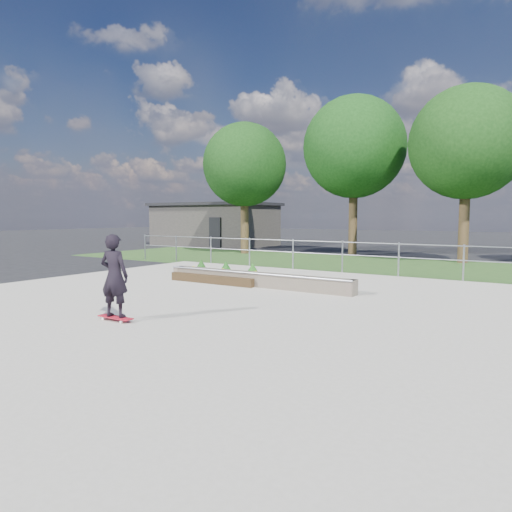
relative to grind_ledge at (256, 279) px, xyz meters
The scene contains 11 objects.
ground 3.20m from the grind_ledge, 74.77° to the right, with size 120.00×120.00×0.00m, color black.
grass_verge 7.97m from the grind_ledge, 83.96° to the left, with size 30.00×8.00×0.02m, color #25441B.
concrete_slab 3.20m from the grind_ledge, 74.77° to the right, with size 15.00×15.00×0.06m, color #9B968A.
fence 4.53m from the grind_ledge, 79.27° to the left, with size 20.06×0.06×1.20m.
building 19.93m from the grind_ledge, 131.42° to the left, with size 8.40×5.40×3.00m.
tree_far_left 13.07m from the grind_ledge, 125.82° to the left, with size 4.55×4.55×7.15m.
tree_mid_left 13.17m from the grind_ledge, 97.94° to the left, with size 5.25×5.25×8.25m.
tree_mid_right 12.60m from the grind_ledge, 70.64° to the left, with size 4.90×4.90×7.70m.
grind_ledge is the anchor object (origin of this frame).
planter_bed 1.44m from the grind_ledge, 169.32° to the left, with size 3.00×1.20×0.61m.
skateboarder 5.17m from the grind_ledge, 88.77° to the right, with size 0.80×0.51×1.68m.
Camera 1 is at (6.24, -7.82, 2.07)m, focal length 32.00 mm.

